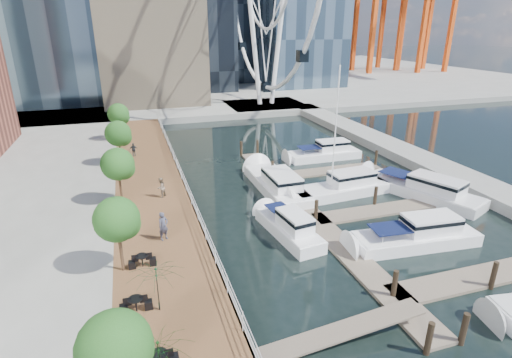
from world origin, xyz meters
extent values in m
plane|color=black|center=(0.00, 0.00, 0.00)|extent=(520.00, 520.00, 0.00)
cube|color=brown|center=(-9.00, 15.00, 0.50)|extent=(6.00, 60.00, 1.00)
cube|color=#595954|center=(-6.00, 15.00, 0.50)|extent=(0.25, 60.00, 1.00)
cube|color=gray|center=(0.00, 102.00, 0.50)|extent=(200.00, 114.00, 1.00)
cube|color=gray|center=(20.00, 20.00, 0.50)|extent=(4.00, 60.00, 1.00)
cube|color=gray|center=(14.00, 52.00, 0.50)|extent=(14.00, 12.00, 1.00)
cube|color=#6D6051|center=(3.00, 10.00, 0.10)|extent=(2.00, 32.00, 0.20)
cube|color=#6D6051|center=(9.00, -2.00, 0.10)|extent=(12.00, 2.00, 0.20)
cube|color=#6D6051|center=(9.00, 8.00, 0.10)|extent=(12.00, 2.00, 0.20)
cube|color=#6D6051|center=(9.00, 18.00, 0.10)|extent=(12.00, 2.00, 0.20)
cylinder|color=white|center=(11.50, 52.00, 14.00)|extent=(0.80, 0.80, 26.00)
cylinder|color=white|center=(16.50, 52.00, 14.00)|extent=(0.80, 0.80, 26.00)
sphere|color=#265B1E|center=(-11.40, -6.00, 4.30)|extent=(2.60, 2.60, 2.60)
cylinder|color=#3F2B1C|center=(-11.40, 4.00, 2.20)|extent=(0.20, 0.20, 2.40)
sphere|color=#265B1E|center=(-11.40, 4.00, 4.30)|extent=(2.60, 2.60, 2.60)
cylinder|color=#3F2B1C|center=(-11.40, 14.00, 2.20)|extent=(0.20, 0.20, 2.40)
sphere|color=#265B1E|center=(-11.40, 14.00, 4.30)|extent=(2.60, 2.60, 2.60)
cylinder|color=#3F2B1C|center=(-11.40, 24.00, 2.20)|extent=(0.20, 0.20, 2.40)
sphere|color=#265B1E|center=(-11.40, 24.00, 4.30)|extent=(2.60, 2.60, 2.60)
cylinder|color=#3F2B1C|center=(-11.40, 34.00, 2.20)|extent=(0.20, 0.20, 2.40)
sphere|color=#265B1E|center=(-11.40, 34.00, 4.30)|extent=(2.60, 2.60, 2.60)
imported|color=#46485D|center=(-8.74, 6.91, 1.99)|extent=(0.86, 0.76, 1.98)
imported|color=#846F5B|center=(-8.26, 14.18, 1.86)|extent=(1.04, 1.05, 1.72)
imported|color=#30363C|center=(-10.06, 26.63, 1.74)|extent=(0.89, 0.43, 1.48)
imported|color=#0F3A1E|center=(-9.69, -0.29, 2.27)|extent=(2.90, 2.95, 2.55)
camera|label=1|loc=(-10.05, -17.42, 14.41)|focal=28.00mm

